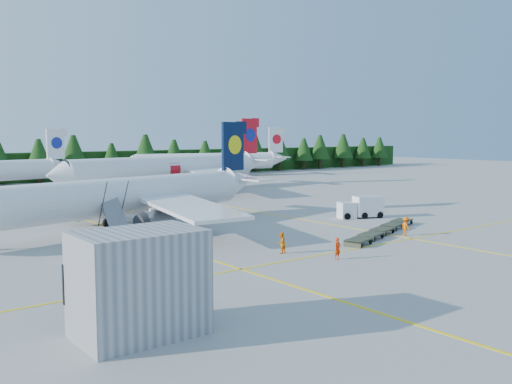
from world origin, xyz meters
TOP-DOWN VIEW (x-y plane):
  - ground at (0.00, 0.00)m, footprint 320.00×320.00m
  - taxi_stripe_a at (-14.00, 20.00)m, footprint 0.25×120.00m
  - taxi_stripe_b at (6.00, 20.00)m, footprint 0.25×120.00m
  - taxi_stripe_cross at (0.00, -6.00)m, footprint 80.00×0.25m
  - treeline_hedge at (0.00, 82.00)m, footprint 220.00×4.00m
  - terminal_building at (-26.00, -14.00)m, footprint 6.00×4.00m
  - airliner_navy at (-15.29, 14.92)m, footprint 38.46×31.33m
  - airliner_red at (8.23, 46.36)m, footprint 43.78×35.73m
  - airliner_far_right at (31.94, 72.25)m, footprint 38.54×12.01m
  - airstairs at (-16.27, 9.87)m, footprint 4.93×6.69m
  - service_truck at (12.31, 6.12)m, footprint 5.58×3.74m
  - dolly_train at (5.74, -2.64)m, footprint 15.28×7.22m
  - uld_pair at (-20.24, 3.86)m, footprint 4.96×2.42m
  - crew_a at (-6.04, -7.99)m, footprint 0.66×0.46m
  - crew_b at (-8.10, -3.58)m, footprint 1.00×0.87m
  - crew_c at (6.85, -4.61)m, footprint 0.72×0.88m

SIDE VIEW (x-z plane):
  - ground at x=0.00m, z-range 0.00..0.00m
  - taxi_stripe_a at x=-14.00m, z-range 0.00..0.01m
  - taxi_stripe_b at x=6.00m, z-range 0.00..0.01m
  - taxi_stripe_cross at x=0.00m, z-range 0.00..0.01m
  - dolly_train at x=5.74m, z-range 0.42..0.57m
  - crew_a at x=-6.04m, z-range 0.00..1.74m
  - crew_b at x=-8.10m, z-range 0.00..1.76m
  - airstairs at x=-16.27m, z-range -1.19..3.02m
  - crew_c at x=6.85m, z-range 0.00..1.84m
  - uld_pair at x=-20.24m, z-range 0.29..1.95m
  - service_truck at x=12.31m, z-range -0.01..2.52m
  - terminal_building at x=-26.00m, z-range 0.00..5.20m
  - treeline_hedge at x=0.00m, z-range 0.00..6.00m
  - airliner_navy at x=-15.29m, z-range -2.25..9.05m
  - airliner_far_right at x=31.94m, z-range -2.12..9.26m
  - airliner_red at x=8.23m, z-range -2.55..10.26m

